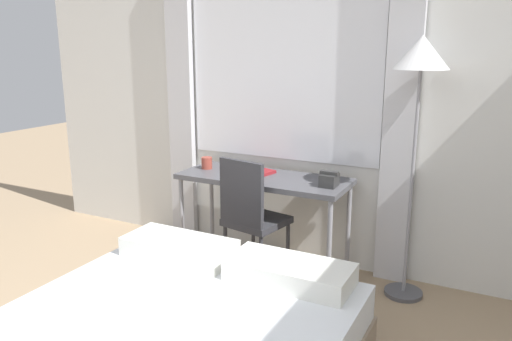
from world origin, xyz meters
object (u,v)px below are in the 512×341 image
at_px(desk, 264,184).
at_px(desk_chair, 251,213).
at_px(mug, 207,163).
at_px(telephone, 329,180).
at_px(standing_lamp, 420,75).
at_px(book, 255,172).

relative_size(desk, desk_chair, 1.38).
bearing_deg(mug, telephone, -2.94).
xyz_separation_m(standing_lamp, book, (-1.20, -0.00, -0.78)).
distance_m(desk_chair, book, 0.41).
height_order(standing_lamp, telephone, standing_lamp).
height_order(desk_chair, telephone, desk_chair).
height_order(telephone, mug, telephone).
bearing_deg(standing_lamp, desk, -176.87).
bearing_deg(standing_lamp, book, -179.83).
distance_m(desk, standing_lamp, 1.40).
relative_size(telephone, book, 0.45).
height_order(desk_chair, standing_lamp, standing_lamp).
bearing_deg(standing_lamp, mug, -178.15).
bearing_deg(telephone, mug, 177.06).
bearing_deg(book, telephone, -9.11).
distance_m(desk, book, 0.14).
bearing_deg(book, mug, -173.41).
bearing_deg(mug, standing_lamp, 1.85).
distance_m(desk, mug, 0.54).
bearing_deg(desk_chair, book, 122.45).
xyz_separation_m(desk_chair, standing_lamp, (1.08, 0.31, 1.02)).
bearing_deg(mug, book, 6.59).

